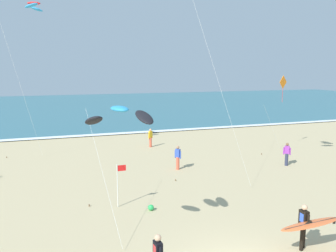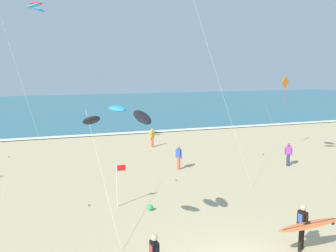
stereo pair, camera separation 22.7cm
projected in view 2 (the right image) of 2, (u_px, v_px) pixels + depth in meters
ocean_water at (83, 106)px, 63.14m from camera, size 160.00×60.00×0.08m
shoreline_foam at (110, 134)px, 35.35m from camera, size 160.00×1.08×0.01m
surfer_lead at (306, 225)px, 12.39m from camera, size 2.47×0.92×1.71m
kite_arc_scarlet_near at (36, 7)px, 24.73m from camera, size 3.23×2.12×11.24m
kite_arc_cobalt_mid at (117, 116)px, 11.85m from camera, size 2.46×5.43×5.28m
kite_diamond_amber_high at (285, 85)px, 27.82m from camera, size 3.00×1.30×6.05m
bystander_yellow_top at (152, 138)px, 29.61m from camera, size 0.44×0.32×1.59m
bystander_blue_top at (179, 157)px, 22.86m from camera, size 0.32×0.43×1.59m
bystander_purple_top at (288, 154)px, 23.72m from camera, size 0.38×0.37×1.59m
lifeguard_flag at (118, 181)px, 16.56m from camera, size 0.45×0.05×2.10m
beach_ball at (150, 207)px, 16.27m from camera, size 0.28×0.28×0.28m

